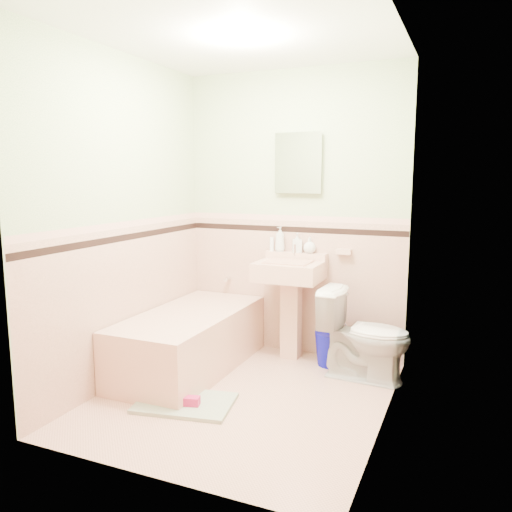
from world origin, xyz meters
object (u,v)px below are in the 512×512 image
at_px(soap_bottle_right, 310,245).
at_px(bucket, 332,349).
at_px(soap_bottle_left, 280,239).
at_px(shoe, 189,401).
at_px(toilet, 365,335).
at_px(medicine_cabinet, 299,163).
at_px(bathtub, 190,342).
at_px(sink, 289,311).
at_px(soap_bottle_mid, 297,243).

bearing_deg(soap_bottle_right, bucket, -32.97).
distance_m(soap_bottle_left, shoe, 1.68).
bearing_deg(toilet, shoe, 138.31).
bearing_deg(soap_bottle_left, medicine_cabinet, 10.96).
relative_size(bathtub, shoe, 10.17).
bearing_deg(soap_bottle_left, sink, -49.28).
bearing_deg(shoe, soap_bottle_right, 57.70).
xyz_separation_m(soap_bottle_mid, bucket, (0.37, -0.17, -0.86)).
relative_size(sink, medicine_cabinet, 1.75).
bearing_deg(bathtub, soap_bottle_mid, 45.97).
xyz_separation_m(medicine_cabinet, toilet, (0.69, -0.39, -1.34)).
height_order(soap_bottle_left, shoe, soap_bottle_left).
relative_size(sink, soap_bottle_mid, 5.11).
xyz_separation_m(sink, medicine_cabinet, (0.00, 0.21, 1.27)).
height_order(soap_bottle_left, toilet, soap_bottle_left).
xyz_separation_m(soap_bottle_left, toilet, (0.85, -0.36, -0.68)).
distance_m(sink, soap_bottle_right, 0.60).
relative_size(medicine_cabinet, shoe, 3.34).
bearing_deg(sink, soap_bottle_right, 56.13).
distance_m(bathtub, soap_bottle_right, 1.32).
height_order(sink, bucket, sink).
bearing_deg(sink, soap_bottle_left, 130.72).
bearing_deg(toilet, soap_bottle_right, 61.31).
relative_size(soap_bottle_left, shoe, 1.49).
height_order(medicine_cabinet, soap_bottle_left, medicine_cabinet).
relative_size(bathtub, bucket, 5.23).
xyz_separation_m(soap_bottle_left, bucket, (0.54, -0.17, -0.89)).
xyz_separation_m(sink, toilet, (0.69, -0.18, -0.08)).
xyz_separation_m(sink, shoe, (-0.31, -1.18, -0.38)).
relative_size(medicine_cabinet, toilet, 0.69).
bearing_deg(soap_bottle_left, bathtub, -126.48).
distance_m(soap_bottle_right, toilet, 0.93).
bearing_deg(soap_bottle_right, soap_bottle_mid, 180.00).
height_order(bathtub, shoe, bathtub).
height_order(soap_bottle_right, shoe, soap_bottle_right).
height_order(medicine_cabinet, soap_bottle_mid, medicine_cabinet).
bearing_deg(soap_bottle_right, bathtub, -138.44).
bearing_deg(shoe, soap_bottle_left, 68.78).
xyz_separation_m(soap_bottle_mid, soap_bottle_right, (0.11, 0.00, -0.02)).
relative_size(sink, toilet, 1.21).
bearing_deg(bathtub, soap_bottle_left, 53.52).
height_order(bathtub, medicine_cabinet, medicine_cabinet).
bearing_deg(sink, medicine_cabinet, 90.00).
bearing_deg(sink, shoe, -104.65).
height_order(sink, soap_bottle_left, soap_bottle_left).
xyz_separation_m(sink, soap_bottle_left, (-0.15, 0.18, 0.60)).
distance_m(sink, shoe, 1.28).
bearing_deg(bathtub, toilet, 14.50).
distance_m(toilet, bucket, 0.42).
xyz_separation_m(bucket, shoe, (-0.69, -1.19, -0.09)).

